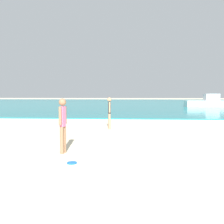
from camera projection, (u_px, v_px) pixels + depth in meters
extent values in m
plane|color=beige|center=(114.00, 207.00, 3.46)|extent=(200.00, 200.00, 0.00)
cube|color=teal|center=(127.00, 103.00, 45.46)|extent=(160.00, 60.00, 0.06)
cylinder|color=#936B4C|center=(64.00, 139.00, 6.70)|extent=(0.10, 0.10, 0.76)
cylinder|color=#936B4C|center=(62.00, 140.00, 6.57)|extent=(0.10, 0.10, 0.76)
cube|color=pink|center=(63.00, 116.00, 6.58)|extent=(0.15, 0.20, 0.57)
sphere|color=#936B4C|center=(63.00, 102.00, 6.55)|extent=(0.21, 0.21, 0.21)
cylinder|color=#936B4C|center=(65.00, 115.00, 6.71)|extent=(0.08, 0.08, 0.51)
cylinder|color=#936B4C|center=(60.00, 116.00, 6.45)|extent=(0.08, 0.08, 0.51)
cylinder|color=blue|center=(72.00, 163.00, 5.66)|extent=(0.25, 0.25, 0.03)
cylinder|color=tan|center=(109.00, 121.00, 11.22)|extent=(0.10, 0.10, 0.74)
cylinder|color=tan|center=(109.00, 121.00, 11.35)|extent=(0.10, 0.10, 0.74)
cube|color=black|center=(109.00, 108.00, 11.23)|extent=(0.13, 0.19, 0.56)
sphere|color=tan|center=(109.00, 100.00, 11.20)|extent=(0.20, 0.20, 0.20)
cylinder|color=tan|center=(110.00, 107.00, 11.09)|extent=(0.07, 0.07, 0.49)
cylinder|color=tan|center=(109.00, 107.00, 11.37)|extent=(0.07, 0.07, 0.49)
cube|color=white|center=(204.00, 104.00, 30.61)|extent=(5.01, 1.88, 0.79)
cube|color=silver|center=(211.00, 97.00, 30.54)|extent=(1.84, 1.21, 0.89)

